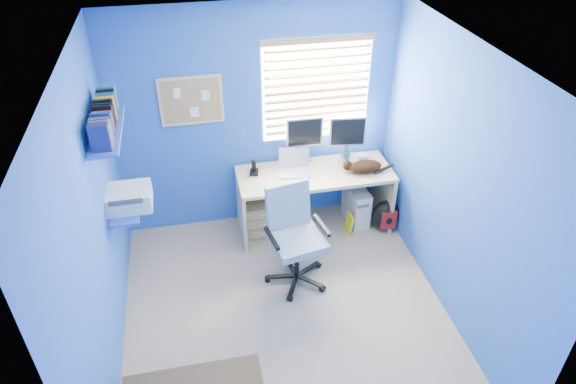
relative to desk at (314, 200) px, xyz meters
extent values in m
cube|color=tan|center=(-0.58, -1.26, -0.37)|extent=(3.00, 3.20, 0.00)
cube|color=white|center=(-0.58, -1.26, 2.13)|extent=(3.00, 3.20, 0.00)
cube|color=blue|center=(-0.58, 0.34, 0.88)|extent=(3.00, 0.01, 2.50)
cube|color=blue|center=(-0.58, -2.86, 0.88)|extent=(3.00, 0.01, 2.50)
cube|color=blue|center=(-2.08, -1.26, 0.88)|extent=(0.01, 3.20, 2.50)
cube|color=blue|center=(0.92, -1.26, 0.88)|extent=(0.01, 3.20, 2.50)
cube|color=beige|center=(0.00, 0.00, 0.00)|extent=(1.69, 0.65, 0.74)
cube|color=silver|center=(-0.22, 0.04, 0.48)|extent=(0.37, 0.31, 0.22)
cube|color=silver|center=(-0.07, 0.26, 0.64)|extent=(0.40, 0.13, 0.54)
cube|color=silver|center=(0.39, 0.18, 0.64)|extent=(0.41, 0.17, 0.54)
cube|color=black|center=(-0.65, 0.11, 0.45)|extent=(0.11, 0.13, 0.17)
imported|color=#1A6563|center=(0.41, 0.19, 0.42)|extent=(0.10, 0.09, 0.10)
cylinder|color=silver|center=(0.59, 0.15, 0.41)|extent=(0.13, 0.13, 0.07)
ellipsoid|color=black|center=(0.53, -0.10, 0.43)|extent=(0.39, 0.26, 0.13)
cube|color=beige|center=(0.51, 0.01, -0.14)|extent=(0.22, 0.45, 0.45)
cube|color=tan|center=(-0.60, 0.03, -0.17)|extent=(0.35, 0.28, 0.41)
cube|color=yellow|center=(0.37, -0.19, -0.25)|extent=(0.03, 0.17, 0.24)
ellipsoid|color=black|center=(0.79, -0.21, -0.18)|extent=(0.32, 0.24, 0.38)
cylinder|color=black|center=(-0.38, -0.82, -0.34)|extent=(0.70, 0.70, 0.06)
cylinder|color=black|center=(-0.38, -0.82, -0.10)|extent=(0.06, 0.06, 0.42)
cube|color=#9CAEBC|center=(-0.38, -0.82, 0.15)|extent=(0.57, 0.57, 0.08)
cube|color=#9CAEBC|center=(-0.42, -0.59, 0.42)|extent=(0.45, 0.14, 0.46)
cube|color=white|center=(0.07, 0.33, 1.18)|extent=(1.15, 0.01, 1.10)
cube|color=#B47A47|center=(0.07, 0.30, 1.18)|extent=(1.10, 0.03, 1.00)
cube|color=beige|center=(-1.23, 0.33, 1.18)|extent=(0.64, 0.02, 0.52)
cube|color=tan|center=(-1.23, 0.32, 1.18)|extent=(0.58, 0.01, 0.46)
cube|color=blue|center=(-1.94, -0.51, 0.55)|extent=(0.26, 0.55, 0.03)
cube|color=silver|center=(-1.90, -0.51, 0.65)|extent=(0.42, 0.34, 0.18)
cube|color=blue|center=(-1.95, -0.51, 1.35)|extent=(0.24, 0.90, 0.03)
cube|color=navy|center=(-1.96, -0.51, 1.48)|extent=(0.15, 0.80, 0.22)
camera|label=1|loc=(-1.25, -4.54, 3.35)|focal=32.00mm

